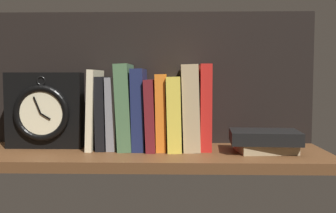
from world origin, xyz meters
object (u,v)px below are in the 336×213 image
(book_black_skeptic, at_px, (104,112))
(book_maroon_dawkins, at_px, (151,114))
(book_tan_shortstories, at_px, (190,107))
(book_navy_bierce, at_px, (140,109))
(book_cream_twain, at_px, (95,109))
(framed_clock, at_px, (44,111))
(book_green_romantic, at_px, (126,106))
(book_stack_side, at_px, (265,141))
(book_red_requiem, at_px, (205,107))
(book_yellow_seinlanguage, at_px, (174,113))
(book_gray_chess, at_px, (114,113))
(book_orange_pandolfini, at_px, (162,111))

(book_black_skeptic, height_order, book_maroon_dawkins, book_black_skeptic)
(book_maroon_dawkins, relative_size, book_tan_shortstories, 0.83)
(book_navy_bierce, bearing_deg, book_cream_twain, 180.00)
(framed_clock, bearing_deg, book_green_romantic, 1.25)
(book_maroon_dawkins, distance_m, book_stack_side, 0.30)
(book_navy_bierce, xyz_separation_m, book_red_requiem, (0.17, 0.00, 0.01))
(book_yellow_seinlanguage, distance_m, framed_clock, 0.34)
(book_stack_side, bearing_deg, book_gray_chess, 172.52)
(book_gray_chess, xyz_separation_m, book_maroon_dawkins, (0.10, -0.00, -0.00))
(book_navy_bierce, distance_m, framed_clock, 0.25)
(book_navy_bierce, height_order, book_maroon_dawkins, book_navy_bierce)
(book_gray_chess, relative_size, book_maroon_dawkins, 1.03)
(book_green_romantic, xyz_separation_m, book_stack_side, (0.35, -0.05, -0.08))
(book_green_romantic, relative_size, book_tan_shortstories, 1.01)
(book_cream_twain, relative_size, book_navy_bierce, 0.99)
(book_gray_chess, distance_m, book_stack_side, 0.39)
(book_red_requiem, bearing_deg, framed_clock, -179.37)
(book_cream_twain, bearing_deg, book_yellow_seinlanguage, 0.00)
(book_green_romantic, bearing_deg, book_cream_twain, 180.00)
(book_green_romantic, bearing_deg, book_yellow_seinlanguage, 0.00)
(book_orange_pandolfini, height_order, book_tan_shortstories, book_tan_shortstories)
(book_cream_twain, height_order, book_orange_pandolfini, book_cream_twain)
(book_orange_pandolfini, bearing_deg, book_cream_twain, 180.00)
(book_maroon_dawkins, distance_m, book_yellow_seinlanguage, 0.06)
(book_black_skeptic, distance_m, book_red_requiem, 0.26)
(book_cream_twain, xyz_separation_m, book_gray_chess, (0.05, 0.00, -0.01))
(book_gray_chess, height_order, book_red_requiem, book_red_requiem)
(book_green_romantic, height_order, framed_clock, book_green_romantic)
(book_cream_twain, distance_m, book_yellow_seinlanguage, 0.21)
(book_navy_bierce, relative_size, book_yellow_seinlanguage, 1.11)
(book_yellow_seinlanguage, relative_size, framed_clock, 0.94)
(book_cream_twain, distance_m, book_green_romantic, 0.08)
(book_green_romantic, relative_size, book_red_requiem, 1.00)
(book_cream_twain, bearing_deg, book_gray_chess, 0.00)
(book_maroon_dawkins, relative_size, book_red_requiem, 0.82)
(book_green_romantic, relative_size, book_yellow_seinlanguage, 1.17)
(book_gray_chess, height_order, book_navy_bierce, book_navy_bierce)
(book_black_skeptic, relative_size, book_gray_chess, 1.01)
(book_green_romantic, distance_m, framed_clock, 0.21)
(book_cream_twain, bearing_deg, book_stack_side, -6.64)
(book_cream_twain, distance_m, book_tan_shortstories, 0.25)
(book_cream_twain, distance_m, book_maroon_dawkins, 0.15)
(book_cream_twain, relative_size, book_gray_chess, 1.10)
(book_gray_chess, distance_m, book_green_romantic, 0.04)
(book_orange_pandolfini, distance_m, book_red_requiem, 0.11)
(book_navy_bierce, relative_size, book_tan_shortstories, 0.95)
(book_stack_side, bearing_deg, book_black_skeptic, 173.00)
(book_gray_chess, xyz_separation_m, book_orange_pandolfini, (0.13, 0.00, 0.00))
(book_cream_twain, height_order, book_red_requiem, book_red_requiem)
(book_cream_twain, bearing_deg, book_black_skeptic, 0.00)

